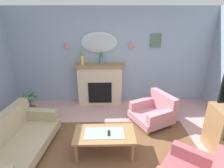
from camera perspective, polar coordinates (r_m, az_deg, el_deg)
name	(u,v)px	position (r m, az deg, el deg)	size (l,w,h in m)	color
wall_back	(112,57)	(5.15, 0.10, 8.40)	(6.44, 0.10, 2.62)	#8C9EB2
patterned_rug	(116,159)	(3.60, 1.25, -22.25)	(3.20, 2.40, 0.01)	brown
fireplace	(100,85)	(5.16, -3.72, -0.20)	(1.36, 0.36, 1.16)	beige
mantel_vase_centre	(82,57)	(4.93, -9.25, 8.32)	(0.10, 0.10, 0.41)	tan
mantel_vase_right	(101,58)	(4.90, -3.36, 8.04)	(0.11, 0.11, 0.37)	#4C7093
wall_mirror	(99,43)	(4.99, -3.99, 12.63)	(0.96, 0.06, 0.56)	#B2BCC6
wall_sconce_left	(66,45)	(5.06, -13.86, 11.61)	(0.14, 0.14, 0.14)	#D17066
wall_sconce_right	(131,45)	(4.99, 6.03, 11.98)	(0.14, 0.14, 0.14)	#D17066
framed_picture	(156,41)	(5.15, 13.35, 12.86)	(0.28, 0.03, 0.36)	#4C6B56
coffee_table	(104,136)	(3.49, -2.36, -15.67)	(1.10, 0.60, 0.45)	olive
tv_remote	(109,133)	(3.44, -1.00, -14.93)	(0.04, 0.16, 0.02)	black
floral_couch	(14,141)	(3.90, -27.88, -15.23)	(1.08, 1.80, 0.76)	tan
armchair_by_coffee_table	(154,111)	(4.49, 12.95, -8.13)	(1.09, 1.08, 0.71)	#B77A84
potted_plant_small_fern	(30,102)	(5.18, -23.91, -5.23)	(0.41, 0.43, 0.64)	brown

